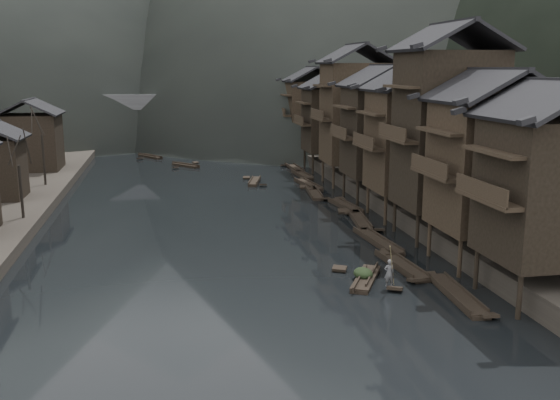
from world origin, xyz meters
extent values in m
plane|color=black|center=(0.00, 0.00, 0.00)|extent=(300.00, 300.00, 0.00)
cube|color=#2D2823|center=(35.00, 40.00, 0.90)|extent=(40.00, 200.00, 1.80)
cylinder|color=black|center=(14.20, -10.40, 1.30)|extent=(0.30, 0.30, 2.90)
cylinder|color=black|center=(14.20, -5.60, 1.30)|extent=(0.30, 0.30, 2.90)
cylinder|color=black|center=(16.95, -5.60, 1.30)|extent=(0.30, 0.30, 2.90)
cube|color=black|center=(17.30, -8.00, 6.60)|extent=(7.00, 6.00, 7.99)
cube|color=black|center=(13.30, -8.00, 6.20)|extent=(1.20, 5.70, 0.25)
cylinder|color=black|center=(14.20, -3.40, 1.30)|extent=(0.30, 0.30, 2.90)
cylinder|color=black|center=(14.20, 1.40, 1.30)|extent=(0.30, 0.30, 2.90)
cylinder|color=black|center=(16.95, -3.40, 1.30)|extent=(0.30, 0.30, 2.90)
cylinder|color=black|center=(16.95, 1.40, 1.30)|extent=(0.30, 0.30, 2.90)
cube|color=black|center=(17.30, -1.00, 6.88)|extent=(7.00, 6.00, 8.57)
cube|color=black|center=(13.30, -1.00, 6.45)|extent=(1.20, 5.70, 0.25)
cylinder|color=black|center=(14.20, 3.60, 1.30)|extent=(0.30, 0.30, 2.90)
cylinder|color=black|center=(14.20, 8.40, 1.30)|extent=(0.30, 0.30, 2.90)
cylinder|color=black|center=(16.95, 3.60, 1.30)|extent=(0.30, 0.30, 2.90)
cylinder|color=black|center=(16.95, 8.40, 1.30)|extent=(0.30, 0.30, 2.90)
cube|color=black|center=(17.30, 6.00, 8.61)|extent=(7.00, 6.00, 12.01)
cube|color=black|center=(13.30, 6.00, 8.01)|extent=(1.20, 5.70, 0.25)
cylinder|color=black|center=(14.20, 10.60, 1.30)|extent=(0.30, 0.30, 2.90)
cylinder|color=black|center=(14.20, 15.40, 1.30)|extent=(0.30, 0.30, 2.90)
cylinder|color=black|center=(16.95, 10.60, 1.30)|extent=(0.30, 0.30, 2.90)
cylinder|color=black|center=(16.95, 15.40, 1.30)|extent=(0.30, 0.30, 2.90)
cube|color=black|center=(17.30, 13.00, 7.01)|extent=(7.00, 6.00, 8.81)
cube|color=black|center=(13.30, 13.00, 6.57)|extent=(1.20, 5.70, 0.25)
cylinder|color=black|center=(14.20, 18.60, 1.30)|extent=(0.30, 0.30, 2.90)
cylinder|color=black|center=(14.20, 23.40, 1.30)|extent=(0.30, 0.30, 2.90)
cylinder|color=black|center=(16.95, 18.60, 1.30)|extent=(0.30, 0.30, 2.90)
cylinder|color=black|center=(16.95, 23.40, 1.30)|extent=(0.30, 0.30, 2.90)
cube|color=black|center=(17.30, 21.00, 7.06)|extent=(7.00, 6.00, 8.91)
cube|color=black|center=(13.30, 21.00, 6.61)|extent=(1.20, 5.70, 0.25)
cylinder|color=black|center=(14.20, 27.60, 1.30)|extent=(0.30, 0.30, 2.90)
cylinder|color=black|center=(14.20, 32.40, 1.30)|extent=(0.30, 0.30, 2.90)
cylinder|color=black|center=(16.95, 27.60, 1.30)|extent=(0.30, 0.30, 2.90)
cylinder|color=black|center=(16.95, 32.40, 1.30)|extent=(0.30, 0.30, 2.90)
cube|color=black|center=(17.30, 30.00, 8.24)|extent=(7.00, 6.00, 11.27)
cube|color=black|center=(13.30, 30.00, 7.67)|extent=(1.20, 5.70, 0.25)
cylinder|color=black|center=(14.20, 37.60, 1.30)|extent=(0.30, 0.30, 2.90)
cylinder|color=black|center=(14.20, 42.40, 1.30)|extent=(0.30, 0.30, 2.90)
cylinder|color=black|center=(16.95, 37.60, 1.30)|extent=(0.30, 0.30, 2.90)
cylinder|color=black|center=(16.95, 42.40, 1.30)|extent=(0.30, 0.30, 2.90)
cube|color=black|center=(17.30, 40.00, 6.66)|extent=(7.00, 6.00, 8.12)
cube|color=black|center=(13.30, 40.00, 6.26)|extent=(1.20, 5.70, 0.25)
cylinder|color=black|center=(14.20, 49.60, 1.30)|extent=(0.30, 0.30, 2.90)
cylinder|color=black|center=(14.20, 54.40, 1.30)|extent=(0.30, 0.30, 2.90)
cylinder|color=black|center=(16.95, 49.60, 1.30)|extent=(0.30, 0.30, 2.90)
cylinder|color=black|center=(16.95, 54.40, 1.30)|extent=(0.30, 0.30, 2.90)
cube|color=black|center=(17.30, 52.00, 6.99)|extent=(7.00, 6.00, 8.78)
cube|color=black|center=(13.30, 52.00, 6.55)|extent=(1.20, 5.70, 0.25)
cube|color=black|center=(-20.50, 42.00, 4.60)|extent=(6.50, 6.50, 6.80)
cylinder|color=black|center=(-17.00, 14.99, 3.44)|extent=(0.24, 0.24, 4.49)
cylinder|color=black|center=(-17.00, 30.70, 3.91)|extent=(0.24, 0.24, 5.41)
cube|color=black|center=(12.40, -6.75, 0.15)|extent=(1.54, 7.11, 0.30)
cube|color=black|center=(12.40, -6.75, 0.33)|extent=(1.59, 6.97, 0.10)
cube|color=black|center=(12.19, -3.36, 0.29)|extent=(0.99, 0.92, 0.35)
cube|color=black|center=(12.62, -10.13, 0.29)|extent=(0.99, 0.92, 0.35)
cube|color=black|center=(11.23, -0.82, 0.15)|extent=(1.59, 6.63, 0.30)
cube|color=black|center=(11.23, -0.82, 0.33)|extent=(1.63, 6.50, 0.10)
cube|color=black|center=(11.46, 2.32, 0.29)|extent=(0.99, 0.88, 0.34)
cube|color=black|center=(10.99, -3.96, 0.29)|extent=(0.99, 0.88, 0.34)
cube|color=black|center=(11.66, 5.28, 0.15)|extent=(1.70, 7.71, 0.30)
cube|color=black|center=(11.66, 5.28, 0.33)|extent=(1.75, 7.56, 0.10)
cube|color=black|center=(11.95, 8.94, 0.29)|extent=(1.01, 1.01, 0.37)
cube|color=black|center=(11.37, 1.63, 0.29)|extent=(1.01, 1.01, 0.37)
cube|color=black|center=(12.35, 11.98, 0.15)|extent=(2.10, 7.51, 0.30)
cube|color=black|center=(12.35, 11.98, 0.33)|extent=(2.14, 7.37, 0.10)
cube|color=black|center=(11.86, 15.51, 0.29)|extent=(1.05, 1.03, 0.36)
cube|color=black|center=(12.84, 8.45, 0.29)|extent=(1.05, 1.03, 0.36)
cube|color=black|center=(12.73, 17.76, 0.15)|extent=(1.88, 6.60, 0.30)
cube|color=black|center=(12.73, 17.76, 0.33)|extent=(1.91, 6.48, 0.10)
cube|color=black|center=(13.11, 20.87, 0.29)|extent=(1.02, 0.91, 0.34)
cube|color=black|center=(12.36, 14.66, 0.29)|extent=(1.02, 0.91, 0.34)
cube|color=black|center=(11.26, 24.77, 0.15)|extent=(1.80, 6.99, 0.30)
cube|color=black|center=(11.26, 24.77, 0.33)|extent=(1.84, 6.86, 0.10)
cube|color=black|center=(10.92, 28.08, 0.29)|extent=(1.02, 0.94, 0.35)
cube|color=black|center=(11.60, 21.47, 0.29)|extent=(1.02, 0.94, 0.35)
cube|color=black|center=(11.74, 29.61, 0.15)|extent=(1.92, 7.27, 0.30)
cube|color=black|center=(11.74, 29.61, 0.33)|extent=(1.95, 7.14, 0.10)
cube|color=black|center=(12.13, 33.04, 0.29)|extent=(1.03, 0.98, 0.36)
cube|color=black|center=(11.34, 26.17, 0.29)|extent=(1.03, 0.98, 0.36)
cube|color=black|center=(12.47, 36.11, 0.15)|extent=(1.56, 6.36, 0.30)
cube|color=black|center=(12.47, 36.11, 0.33)|extent=(1.61, 6.23, 0.10)
cube|color=black|center=(12.70, 39.12, 0.29)|extent=(0.99, 0.84, 0.33)
cube|color=black|center=(12.25, 33.10, 0.29)|extent=(0.99, 0.84, 0.33)
cube|color=black|center=(12.65, 41.75, 0.15)|extent=(1.33, 6.90, 0.30)
cube|color=black|center=(12.65, 41.75, 0.33)|extent=(1.38, 6.76, 0.10)
cube|color=black|center=(12.76, 45.04, 0.29)|extent=(0.96, 0.87, 0.35)
cube|color=black|center=(12.54, 38.45, 0.29)|extent=(0.96, 0.87, 0.35)
cube|color=black|center=(12.16, 47.33, 0.15)|extent=(1.96, 6.64, 0.30)
cube|color=black|center=(12.16, 47.33, 0.33)|extent=(1.99, 6.52, 0.10)
cube|color=black|center=(12.57, 50.45, 0.29)|extent=(1.03, 0.92, 0.34)
cube|color=black|center=(11.74, 44.22, 0.29)|extent=(1.03, 0.92, 0.34)
cube|color=black|center=(12.70, 54.92, 0.15)|extent=(1.61, 7.22, 0.30)
cube|color=black|center=(12.70, 54.92, 0.33)|extent=(1.66, 7.08, 0.10)
cube|color=black|center=(12.45, 58.35, 0.29)|extent=(1.00, 0.94, 0.35)
cube|color=black|center=(12.94, 51.49, 0.29)|extent=(1.00, 0.94, 0.35)
cube|color=black|center=(11.66, 59.29, 0.15)|extent=(1.44, 7.18, 0.30)
cube|color=black|center=(11.66, 59.29, 0.33)|extent=(1.49, 7.04, 0.10)
cube|color=black|center=(11.50, 62.71, 0.29)|extent=(0.98, 0.92, 0.35)
cube|color=black|center=(11.83, 55.87, 0.29)|extent=(0.98, 0.92, 0.35)
cube|color=black|center=(5.95, 32.77, 0.15)|extent=(2.27, 5.48, 0.30)
cube|color=black|center=(5.95, 32.77, 0.33)|extent=(2.29, 5.39, 0.10)
cube|color=black|center=(5.32, 35.28, 0.29)|extent=(0.99, 0.86, 0.31)
cube|color=black|center=(6.57, 30.25, 0.29)|extent=(0.99, 0.86, 0.31)
cube|color=black|center=(-1.64, 46.91, 0.15)|extent=(3.79, 4.45, 0.30)
cube|color=black|center=(-1.64, 46.91, 0.33)|extent=(3.77, 4.41, 0.10)
cube|color=black|center=(-0.20, 48.75, 0.29)|extent=(1.04, 1.00, 0.30)
cube|color=black|center=(-3.08, 45.07, 0.29)|extent=(1.04, 1.00, 0.30)
cube|color=black|center=(-6.65, 56.81, 0.15)|extent=(3.81, 5.10, 0.30)
cube|color=black|center=(-6.65, 56.81, 0.33)|extent=(3.80, 5.04, 0.10)
cube|color=black|center=(-5.22, 58.99, 0.29)|extent=(1.08, 1.03, 0.31)
cube|color=black|center=(-8.08, 54.62, 0.29)|extent=(1.08, 1.03, 0.31)
cube|color=#4C4C4F|center=(0.00, 72.00, 7.20)|extent=(40.00, 6.00, 1.60)
cube|color=#4C4C4F|center=(0.00, 69.30, 8.50)|extent=(40.00, 0.50, 1.00)
cube|color=#4C4C4F|center=(0.00, 74.70, 8.50)|extent=(40.00, 0.50, 1.00)
cube|color=#4C4C4F|center=(-14.00, 72.00, 3.20)|extent=(3.20, 6.00, 6.40)
cube|color=#4C4C4F|center=(-4.50, 72.00, 3.20)|extent=(3.20, 6.00, 6.40)
cube|color=#4C4C4F|center=(4.50, 72.00, 3.20)|extent=(3.20, 6.00, 6.40)
cube|color=#4C4C4F|center=(14.00, 72.00, 3.20)|extent=(3.20, 6.00, 6.40)
cube|color=black|center=(8.01, -3.02, 0.15)|extent=(3.34, 4.99, 0.30)
cube|color=black|center=(8.01, -3.02, 0.33)|extent=(3.34, 4.93, 0.10)
cube|color=black|center=(6.87, -0.87, 0.29)|extent=(1.12, 1.00, 0.30)
cube|color=black|center=(9.14, -5.17, 0.29)|extent=(1.12, 1.00, 0.30)
ellipsoid|color=black|center=(7.89, -2.80, 0.80)|extent=(1.21, 1.58, 0.73)
imported|color=slate|center=(8.91, -4.72, 1.31)|extent=(0.63, 0.42, 1.73)
cylinder|color=#8C7A51|center=(9.11, -4.72, 3.95)|extent=(1.22, 2.02, 3.57)
camera|label=1|loc=(-4.28, -39.30, 13.37)|focal=40.00mm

